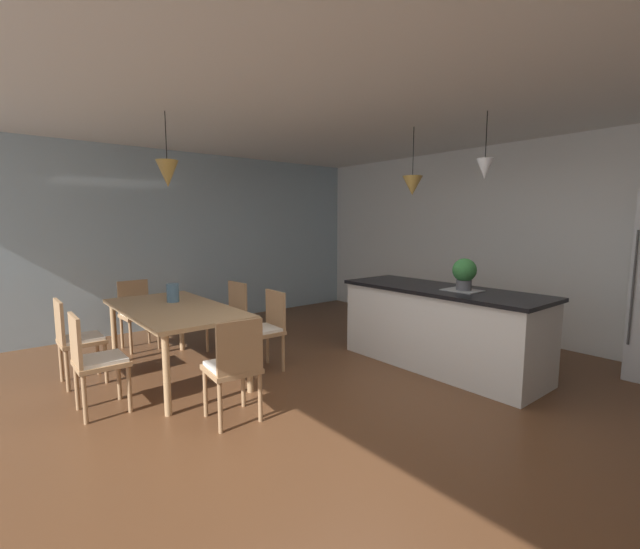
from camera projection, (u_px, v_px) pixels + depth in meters
name	position (u px, v px, depth m)	size (l,w,h in m)	color
ground_plane	(368.00, 411.00, 3.67)	(10.00, 8.40, 0.04)	brown
ceiling_slab	(373.00, 78.00, 3.33)	(10.00, 8.40, 0.12)	white
wall_back_kitchen	(543.00, 243.00, 5.55)	(10.00, 0.12, 2.70)	white
window_wall_left_glazing	(184.00, 239.00, 6.62)	(0.06, 8.40, 2.70)	#9EB7C6
dining_table	(174.00, 313.00, 4.38)	(1.89, 0.95, 0.75)	tan
chair_far_right	(265.00, 328.00, 4.61)	(0.41, 0.41, 0.87)	#A87F56
chair_near_left	(76.00, 338.00, 4.20)	(0.41, 0.41, 0.87)	#A87F56
chair_near_right	(94.00, 359.00, 3.55)	(0.40, 0.40, 0.87)	#A87F56
chair_window_end	(138.00, 312.00, 5.42)	(0.42, 0.42, 0.87)	#A87F56
chair_far_left	(229.00, 314.00, 5.27)	(0.43, 0.43, 0.87)	#A87F56
chair_kitchen_end	(234.00, 365.00, 3.40)	(0.43, 0.43, 0.87)	#A87F56
kitchen_island	(440.00, 326.00, 4.71)	(2.29, 0.83, 0.91)	silver
pendant_over_table	(168.00, 174.00, 4.16)	(0.22, 0.22, 0.73)	black
pendant_over_island_main	(412.00, 186.00, 4.85)	(0.23, 0.23, 0.77)	black
pendant_over_island_aux	(485.00, 169.00, 4.16)	(0.16, 0.16, 0.66)	black
potted_plant_on_island	(465.00, 273.00, 4.42)	(0.25, 0.25, 0.35)	#4C4C51
vase_on_dining_table	(173.00, 293.00, 4.63)	(0.13, 0.13, 0.20)	slate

